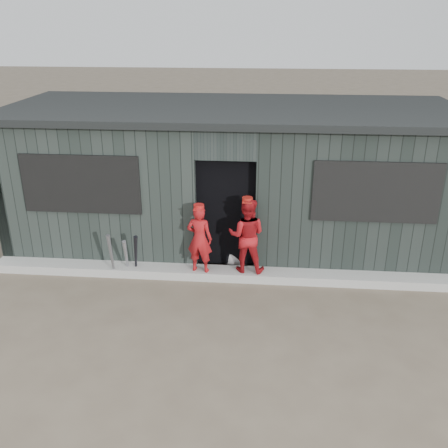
# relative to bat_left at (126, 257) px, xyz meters

# --- Properties ---
(ground) EXTENTS (80.00, 80.00, 0.00)m
(ground) POSITION_rel_bat_left_xyz_m (1.65, -1.74, -0.36)
(ground) COLOR brown
(ground) RESTS_ON ground
(curb) EXTENTS (8.00, 0.36, 0.15)m
(curb) POSITION_rel_bat_left_xyz_m (1.65, 0.08, -0.28)
(curb) COLOR #AAAAA4
(curb) RESTS_ON ground
(bat_left) EXTENTS (0.11, 0.31, 0.72)m
(bat_left) POSITION_rel_bat_left_xyz_m (0.00, 0.00, 0.00)
(bat_left) COLOR gray
(bat_left) RESTS_ON ground
(bat_mid) EXTENTS (0.07, 0.24, 0.85)m
(bat_mid) POSITION_rel_bat_left_xyz_m (-0.22, -0.10, 0.06)
(bat_mid) COLOR slate
(bat_mid) RESTS_ON ground
(bat_right) EXTENTS (0.20, 0.34, 0.81)m
(bat_right) POSITION_rel_bat_left_xyz_m (0.16, 0.01, 0.05)
(bat_right) COLOR black
(bat_right) RESTS_ON ground
(player_red_left) EXTENTS (0.46, 0.34, 1.16)m
(player_red_left) POSITION_rel_bat_left_xyz_m (1.25, 0.03, 0.37)
(player_red_left) COLOR #AC1519
(player_red_left) RESTS_ON curb
(player_red_right) EXTENTS (0.65, 0.53, 1.28)m
(player_red_right) POSITION_rel_bat_left_xyz_m (2.02, 0.12, 0.43)
(player_red_right) COLOR #AD151B
(player_red_right) RESTS_ON curb
(player_grey_back) EXTENTS (0.81, 0.70, 1.40)m
(player_grey_back) POSITION_rel_bat_left_xyz_m (1.85, 0.61, 0.34)
(player_grey_back) COLOR #BCBCBC
(player_grey_back) RESTS_ON ground
(dugout) EXTENTS (8.30, 3.30, 2.62)m
(dugout) POSITION_rel_bat_left_xyz_m (1.65, 1.77, 0.93)
(dugout) COLOR black
(dugout) RESTS_ON ground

